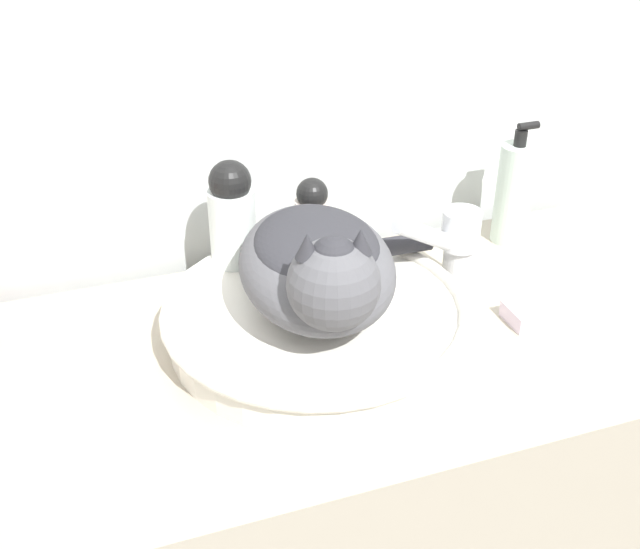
{
  "coord_description": "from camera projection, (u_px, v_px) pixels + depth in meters",
  "views": [
    {
      "loc": [
        -0.26,
        -0.56,
        1.44
      ],
      "look_at": [
        0.03,
        0.27,
        0.92
      ],
      "focal_mm": 45.0,
      "sensor_mm": 36.0,
      "label": 1
    }
  ],
  "objects": [
    {
      "name": "sink_basin",
      "position": [
        316.0,
        318.0,
        1.07
      ],
      "size": [
        0.41,
        0.41,
        0.06
      ],
      "color": "white",
      "rests_on": "vanity_counter"
    },
    {
      "name": "cat",
      "position": [
        320.0,
        264.0,
        1.01
      ],
      "size": [
        0.33,
        0.32,
        0.16
      ],
      "rotation": [
        0.0,
        0.0,
        4.55
      ],
      "color": "#56565B",
      "rests_on": "sink_basin"
    },
    {
      "name": "deodorant_stick",
      "position": [
        312.0,
        228.0,
        1.19
      ],
      "size": [
        0.05,
        0.05,
        0.16
      ],
      "color": "silver",
      "rests_on": "vanity_counter"
    },
    {
      "name": "lotion_bottle_white",
      "position": [
        233.0,
        228.0,
        1.14
      ],
      "size": [
        0.07,
        0.07,
        0.2
      ],
      "color": "silver",
      "rests_on": "vanity_counter"
    },
    {
      "name": "soap_pump_bottle",
      "position": [
        513.0,
        193.0,
        1.28
      ],
      "size": [
        0.06,
        0.06,
        0.2
      ],
      "color": "silver",
      "rests_on": "vanity_counter"
    },
    {
      "name": "soap_bar",
      "position": [
        530.0,
        313.0,
        1.11
      ],
      "size": [
        0.07,
        0.06,
        0.02
      ],
      "color": "silver",
      "rests_on": "vanity_counter"
    },
    {
      "name": "faucet",
      "position": [
        454.0,
        244.0,
        1.15
      ],
      "size": [
        0.15,
        0.07,
        0.15
      ],
      "rotation": [
        0.0,
        0.0,
        -2.93
      ],
      "color": "silver",
      "rests_on": "vanity_counter"
    }
  ]
}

